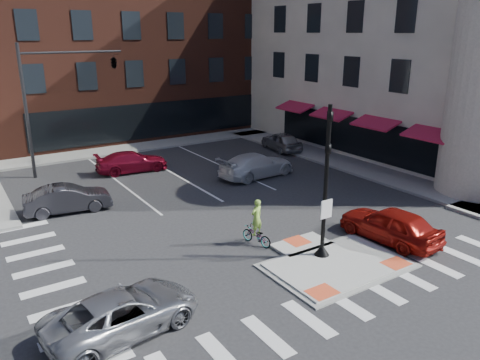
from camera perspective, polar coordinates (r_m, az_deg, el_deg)
ground at (r=18.92m, az=10.73°, el=-9.70°), size 120.00×120.00×0.00m
refuge_island at (r=18.74m, az=11.28°, el=-9.85°), size 5.40×4.65×0.13m
sidewalk_e at (r=32.70m, az=12.50°, el=2.14°), size 3.00×24.00×0.15m
sidewalk_n at (r=38.03m, az=-9.11°, el=4.50°), size 26.00×3.00×0.15m
building_n at (r=46.39m, az=-14.89°, el=16.13°), size 24.40×18.40×15.50m
building_e at (r=40.84m, az=22.83°, el=15.58°), size 21.90×23.90×17.70m
building_far_left at (r=64.52m, az=-26.64°, el=12.68°), size 10.00×12.00×10.00m
building_far_right at (r=69.22m, az=-15.98°, el=14.88°), size 12.00×12.00×12.00m
signal_pole at (r=18.24m, az=10.29°, el=-2.65°), size 0.60×0.60×5.98m
mast_arm_signal at (r=31.19m, az=-17.69°, el=12.47°), size 6.10×2.24×8.00m
silver_suv at (r=14.82m, az=-14.04°, el=-15.38°), size 4.96×2.82×1.30m
red_sedan at (r=21.01m, az=17.83°, el=-5.16°), size 2.21×4.58×1.51m
white_pickup at (r=28.84m, az=2.03°, el=1.83°), size 5.20×2.49×1.46m
bg_car_dark at (r=24.72m, az=-20.27°, el=-2.15°), size 4.29×1.98×1.36m
bg_car_silver at (r=35.48m, az=5.08°, el=4.74°), size 2.23×4.30×1.40m
bg_car_red at (r=30.69m, az=-13.06°, el=2.20°), size 4.66×2.26×1.31m
cyclist at (r=19.70m, az=2.01°, el=-6.05°), size 0.88×1.64×2.02m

